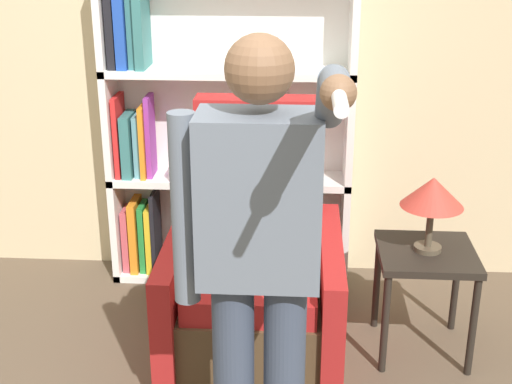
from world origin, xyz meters
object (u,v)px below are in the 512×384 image
object	(u,v)px
side_table	(426,267)
table_lamp	(433,194)
armchair	(255,283)
bookcase	(205,127)
person_standing	(258,256)

from	to	relation	value
side_table	table_lamp	distance (m)	0.38
armchair	table_lamp	distance (m)	0.96
table_lamp	side_table	bearing A→B (deg)	0.00
armchair	bookcase	bearing A→B (deg)	113.31
person_standing	bookcase	bearing A→B (deg)	103.24
bookcase	armchair	bearing A→B (deg)	-66.69
bookcase	side_table	world-z (taller)	bookcase
bookcase	armchair	xyz separation A→B (m)	(0.34, -0.79, -0.57)
side_table	table_lamp	world-z (taller)	table_lamp
armchair	side_table	xyz separation A→B (m)	(0.84, 0.03, 0.10)
armchair	table_lamp	size ratio (longest dim) A/B	3.28
bookcase	person_standing	bearing A→B (deg)	-76.76
table_lamp	bookcase	bearing A→B (deg)	147.37
bookcase	armchair	size ratio (longest dim) A/B	1.54
armchair	person_standing	bearing A→B (deg)	-85.57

